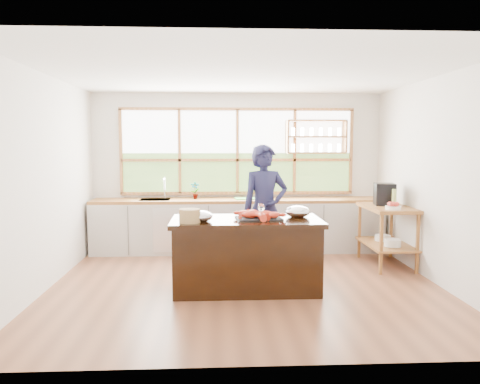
{
  "coord_description": "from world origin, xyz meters",
  "views": [
    {
      "loc": [
        -0.37,
        -5.92,
        1.82
      ],
      "look_at": [
        -0.06,
        0.15,
        1.2
      ],
      "focal_mm": 35.0,
      "sensor_mm": 36.0,
      "label": 1
    }
  ],
  "objects": [
    {
      "name": "wine_glass",
      "position": [
        0.17,
        -0.4,
        1.06
      ],
      "size": [
        0.08,
        0.08,
        0.22
      ],
      "color": "silver",
      "rests_on": "island"
    },
    {
      "name": "room_shell",
      "position": [
        0.02,
        0.51,
        1.75
      ],
      "size": [
        5.02,
        4.52,
        2.71
      ],
      "color": "silver",
      "rests_on": "ground_plane"
    },
    {
      "name": "potted_plant",
      "position": [
        -0.73,
        2.0,
        1.05
      ],
      "size": [
        0.16,
        0.12,
        0.29
      ],
      "primitive_type": "imported",
      "rotation": [
        0.0,
        0.0,
        0.12
      ],
      "color": "slate",
      "rests_on": "back_counter"
    },
    {
      "name": "fruit_bowl",
      "position": [
        2.14,
        0.54,
        0.95
      ],
      "size": [
        0.22,
        0.22,
        0.11
      ],
      "color": "white",
      "rests_on": "right_shelf_unit"
    },
    {
      "name": "mixing_bowl_right",
      "position": [
        0.66,
        -0.07,
        0.97
      ],
      "size": [
        0.32,
        0.32,
        0.15
      ],
      "primitive_type": "ellipsoid",
      "color": "silver",
      "rests_on": "island"
    },
    {
      "name": "cook",
      "position": [
        0.31,
        0.53,
        0.91
      ],
      "size": [
        0.75,
        0.58,
        1.82
      ],
      "primitive_type": "imported",
      "rotation": [
        0.0,
        0.0,
        0.23
      ],
      "color": "#1B1B3C",
      "rests_on": "ground_plane"
    },
    {
      "name": "parchment_roll",
      "position": [
        -0.71,
        -0.06,
        0.94
      ],
      "size": [
        0.12,
        0.31,
        0.08
      ],
      "primitive_type": "cylinder",
      "rotation": [
        1.57,
        0.0,
        -0.15
      ],
      "color": "silver",
      "rests_on": "island"
    },
    {
      "name": "mixing_bowl_left",
      "position": [
        -0.56,
        -0.34,
        0.96
      ],
      "size": [
        0.28,
        0.28,
        0.14
      ],
      "primitive_type": "ellipsoid",
      "color": "silver",
      "rests_on": "island"
    },
    {
      "name": "back_counter",
      "position": [
        -0.02,
        1.94,
        0.45
      ],
      "size": [
        4.9,
        0.63,
        0.9
      ],
      "color": "#BAB6AE",
      "rests_on": "ground_plane"
    },
    {
      "name": "wicker_basket",
      "position": [
        -0.68,
        -0.43,
        0.98
      ],
      "size": [
        0.25,
        0.25,
        0.16
      ],
      "primitive_type": "cylinder",
      "color": "#AC7F4E",
      "rests_on": "island"
    },
    {
      "name": "cutting_board",
      "position": [
        0.15,
        1.94,
        0.91
      ],
      "size": [
        0.43,
        0.34,
        0.01
      ],
      "primitive_type": "cube",
      "rotation": [
        0.0,
        0.0,
        0.1
      ],
      "color": "green",
      "rests_on": "back_counter"
    },
    {
      "name": "slate_board",
      "position": [
        0.15,
        -0.21,
        0.91
      ],
      "size": [
        0.58,
        0.45,
        0.02
      ],
      "primitive_type": "cube",
      "rotation": [
        0.0,
        0.0,
        0.09
      ],
      "color": "black",
      "rests_on": "island"
    },
    {
      "name": "ground_plane",
      "position": [
        0.0,
        0.0,
        0.0
      ],
      "size": [
        5.0,
        5.0,
        0.0
      ],
      "primitive_type": "plane",
      "color": "brown"
    },
    {
      "name": "right_shelf_unit",
      "position": [
        2.19,
        0.89,
        0.6
      ],
      "size": [
        0.62,
        1.1,
        0.9
      ],
      "color": "#A25930",
      "rests_on": "ground_plane"
    },
    {
      "name": "wine_bottle",
      "position": [
        2.24,
        0.78,
        1.03
      ],
      "size": [
        0.08,
        0.08,
        0.27
      ],
      "primitive_type": "cylinder",
      "rotation": [
        0.0,
        0.0,
        -0.21
      ],
      "color": "#B1C965",
      "rests_on": "right_shelf_unit"
    },
    {
      "name": "lobster_pile",
      "position": [
        0.15,
        -0.22,
        0.96
      ],
      "size": [
        0.55,
        0.48,
        0.08
      ],
      "color": "#E74523",
      "rests_on": "slate_board"
    },
    {
      "name": "espresso_machine",
      "position": [
        2.19,
        1.04,
        1.07
      ],
      "size": [
        0.34,
        0.36,
        0.33
      ],
      "primitive_type": "cube",
      "rotation": [
        0.0,
        0.0,
        -0.17
      ],
      "color": "black",
      "rests_on": "right_shelf_unit"
    },
    {
      "name": "island",
      "position": [
        0.0,
        -0.2,
        0.45
      ],
      "size": [
        1.85,
        0.9,
        0.9
      ],
      "color": "black",
      "rests_on": "ground_plane"
    }
  ]
}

